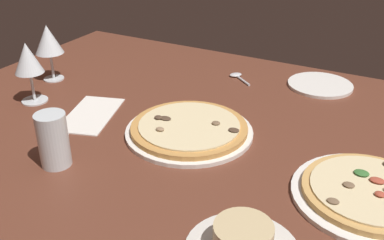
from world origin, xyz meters
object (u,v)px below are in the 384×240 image
Objects in this scene: wine_glass_far at (48,41)px; wine_glass_near at (28,60)px; paper_menu at (91,115)px; spoon at (237,76)px; water_glass at (54,143)px; pizza_side at (370,193)px; pizza_main at (189,129)px; side_plate at (320,85)px.

wine_glass_near is at bearing 114.81° from wine_glass_far.
spoon is (-23.46, -41.96, 0.31)cm from paper_menu.
paper_menu is (8.61, -21.76, -5.07)cm from water_glass.
wine_glass_far is (95.73, -16.39, 11.07)cm from pizza_side.
pizza_main is 48.49cm from side_plate.
wine_glass_near is 1.80× the size of spoon.
wine_glass_far is (53.20, -10.40, 11.06)cm from pizza_main.
pizza_side is at bearing 160.39° from paper_menu.
pizza_main is at bearing -126.44° from water_glass.
wine_glass_far is at bearing 24.35° from side_plate.
wine_glass_near reaches higher than paper_menu.
water_glass is 23.94cm from paper_menu.
water_glass is at bearing 134.21° from wine_glass_far.
water_glass is at bearing 76.89° from spoon.
wine_glass_far is 1.42× the size of water_glass.
wine_glass_far is at bearing -45.79° from water_glass.
pizza_main is 1.62× the size of side_plate.
wine_glass_far reaches higher than side_plate.
spoon is (46.27, -44.53, -0.74)cm from pizza_side.
wine_glass_near is 1.40× the size of water_glass.
pizza_side is 1.55× the size of side_plate.
pizza_main is 42.95cm from pizza_side.
pizza_side is 89.71cm from wine_glass_near.
paper_menu is (-19.31, -0.65, -11.85)cm from wine_glass_near.
paper_menu is at bearing 60.79° from spoon.
pizza_side is at bearing 171.98° from pizza_main.
paper_menu is at bearing -68.40° from water_glass.
wine_glass_near is at bearing -1.24° from pizza_side.
wine_glass_near reaches higher than pizza_side.
wine_glass_near reaches higher than side_plate.
pizza_side is at bearing 170.28° from wine_glass_far.
wine_glass_near reaches higher than water_glass.
paper_menu is at bearing -2.11° from pizza_side.
wine_glass_far is 58.11cm from spoon.
wine_glass_near is 61.46cm from spoon.
wine_glass_near is at bearing 44.90° from spoon.
wine_glass_far is at bearing 29.64° from spoon.
pizza_side is 1.73× the size of wine_glass_far.
pizza_main is 47.92cm from wine_glass_near.
water_glass is at bearing 53.56° from pizza_main.
wine_glass_far is 81.97cm from side_plate.
pizza_side is 64.22cm from spoon.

